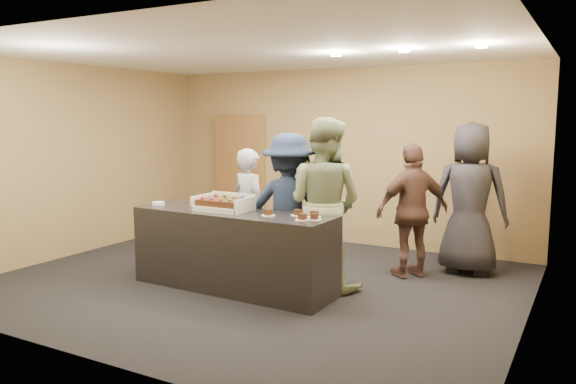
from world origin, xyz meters
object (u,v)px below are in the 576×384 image
(person_server_grey, at_px, (250,210))
(person_navy_man, at_px, (289,209))
(storage_cabinet, at_px, (240,174))
(person_dark_suit, at_px, (470,198))
(plate_stack, at_px, (158,203))
(sheet_cake, at_px, (223,202))
(cake_box, at_px, (225,206))
(person_sage_man, at_px, (323,204))
(serving_counter, at_px, (233,250))
(person_brown_extra, at_px, (413,211))

(person_server_grey, xyz_separation_m, person_navy_man, (0.72, -0.26, 0.10))
(storage_cabinet, xyz_separation_m, person_dark_suit, (3.96, -0.78, -0.05))
(person_navy_man, bearing_deg, person_server_grey, -34.67)
(storage_cabinet, height_order, plate_stack, storage_cabinet)
(sheet_cake, xyz_separation_m, plate_stack, (-0.93, -0.05, -0.08))
(sheet_cake, bearing_deg, cake_box, 89.17)
(person_sage_man, relative_size, person_navy_man, 1.10)
(serving_counter, bearing_deg, sheet_cake, -178.50)
(sheet_cake, relative_size, person_sage_man, 0.27)
(person_navy_man, height_order, person_brown_extra, person_navy_man)
(cake_box, xyz_separation_m, person_server_grey, (-0.14, 0.75, -0.16))
(serving_counter, xyz_separation_m, cake_box, (-0.13, 0.02, 0.49))
(person_server_grey, bearing_deg, person_dark_suit, -133.85)
(cake_box, height_order, person_server_grey, person_server_grey)
(storage_cabinet, distance_m, plate_stack, 2.90)
(serving_counter, height_order, sheet_cake, sheet_cake)
(serving_counter, distance_m, sheet_cake, 0.56)
(sheet_cake, distance_m, person_sage_man, 1.14)
(plate_stack, bearing_deg, cake_box, 4.43)
(person_server_grey, bearing_deg, person_sage_man, -170.37)
(person_server_grey, height_order, person_brown_extra, person_brown_extra)
(person_brown_extra, height_order, person_dark_suit, person_dark_suit)
(storage_cabinet, relative_size, person_brown_extra, 1.21)
(cake_box, bearing_deg, plate_stack, -175.57)
(cake_box, xyz_separation_m, plate_stack, (-0.93, -0.07, -0.03))
(sheet_cake, bearing_deg, person_navy_man, 41.65)
(plate_stack, xyz_separation_m, person_navy_man, (1.51, 0.56, -0.03))
(sheet_cake, relative_size, plate_stack, 3.55)
(storage_cabinet, height_order, sheet_cake, storage_cabinet)
(cake_box, distance_m, person_brown_extra, 2.29)
(storage_cabinet, bearing_deg, plate_stack, -76.26)
(person_sage_man, bearing_deg, plate_stack, 18.90)
(plate_stack, bearing_deg, person_server_grey, 46.04)
(storage_cabinet, bearing_deg, person_brown_extra, -20.88)
(cake_box, bearing_deg, person_navy_man, 40.38)
(person_server_grey, bearing_deg, cake_box, 120.87)
(serving_counter, relative_size, sheet_cake, 4.57)
(plate_stack, bearing_deg, sheet_cake, 3.04)
(person_server_grey, bearing_deg, sheet_cake, 120.54)
(person_brown_extra, distance_m, person_dark_suit, 0.78)
(person_sage_man, distance_m, person_dark_suit, 1.96)
(person_dark_suit, bearing_deg, person_brown_extra, 37.01)
(person_brown_extra, bearing_deg, person_dark_suit, 174.29)
(person_server_grey, bearing_deg, plate_stack, 66.23)
(sheet_cake, xyz_separation_m, person_brown_extra, (1.77, 1.47, -0.17))
(storage_cabinet, height_order, cake_box, storage_cabinet)
(serving_counter, xyz_separation_m, person_dark_suit, (2.21, 1.98, 0.50))
(serving_counter, distance_m, person_sage_man, 1.16)
(serving_counter, distance_m, cake_box, 0.51)
(plate_stack, distance_m, person_server_grey, 1.15)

